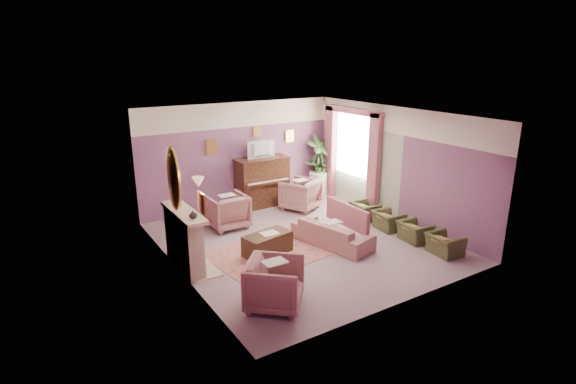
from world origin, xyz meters
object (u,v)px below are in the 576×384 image
coffee_table (267,244)px  olive_chair_b (415,229)px  sofa (332,229)px  television (263,148)px  olive_chair_c (388,218)px  floral_armchair_left (227,209)px  floral_armchair_right (300,193)px  olive_chair_a (445,241)px  floral_armchair_front (275,282)px  olive_chair_d (365,208)px  side_table (318,184)px  piano (262,182)px

coffee_table → olive_chair_b: (3.10, -1.13, 0.06)m
sofa → olive_chair_b: size_ratio=2.72×
television → olive_chair_c: television is taller
sofa → floral_armchair_left: floral_armchair_left is taller
floral_armchair_right → olive_chair_a: bearing=-76.5°
sofa → floral_armchair_front: bearing=-147.0°
floral_armchair_right → olive_chair_d: bearing=-57.6°
floral_armchair_front → olive_chair_b: size_ratio=1.35×
floral_armchair_front → olive_chair_a: size_ratio=1.35×
olive_chair_c → olive_chair_a: bearing=-90.0°
olive_chair_d → side_table: 2.25m
piano → floral_armchair_right: (0.70, -0.82, -0.20)m
floral_armchair_right → olive_chair_d: 1.78m
sofa → olive_chair_c: size_ratio=2.72×
television → sofa: bearing=-90.1°
coffee_table → olive_chair_d: bearing=9.4°
coffee_table → piano: bearing=62.9°
television → sofa: television is taller
side_table → floral_armchair_left: bearing=-164.4°
floral_armchair_right → olive_chair_b: 3.28m
olive_chair_a → floral_armchair_front: bearing=178.3°
floral_armchair_front → side_table: 6.19m
piano → olive_chair_b: 4.30m
sofa → floral_armchair_left: bearing=124.9°
television → olive_chair_c: size_ratio=1.19×
television → olive_chair_d: size_ratio=1.19×
floral_armchair_left → olive_chair_b: floral_armchair_left is taller
coffee_table → sofa: 1.48m
floral_armchair_left → olive_chair_b: bearing=-43.1°
piano → television: 0.95m
floral_armchair_front → olive_chair_a: bearing=-1.7°
piano → floral_armchair_front: (-2.34, -4.65, -0.20)m
floral_armchair_front → olive_chair_d: floral_armchair_front is taller
television → olive_chair_c: bearing=-61.8°
olive_chair_b → olive_chair_c: bearing=90.0°
piano → side_table: piano is taller
side_table → olive_chair_a: bearing=-92.0°
olive_chair_a → sofa: bearing=135.4°
floral_armchair_right → television: bearing=132.6°
floral_armchair_left → olive_chair_a: floral_armchair_left is taller
piano → coffee_table: bearing=-117.1°
floral_armchair_right → floral_armchair_left: bearing=-175.4°
side_table → floral_armchair_right: bearing=-146.0°
side_table → olive_chair_c: bearing=-93.0°
sofa → floral_armchair_front: floral_armchair_front is taller
floral_armchair_right → olive_chair_c: bearing=-67.7°
floral_armchair_right → side_table: floral_armchair_right is taller
floral_armchair_right → olive_chair_d: floral_armchair_right is taller
floral_armchair_right → olive_chair_c: floral_armchair_right is taller
floral_armchair_right → floral_armchair_front: 4.90m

